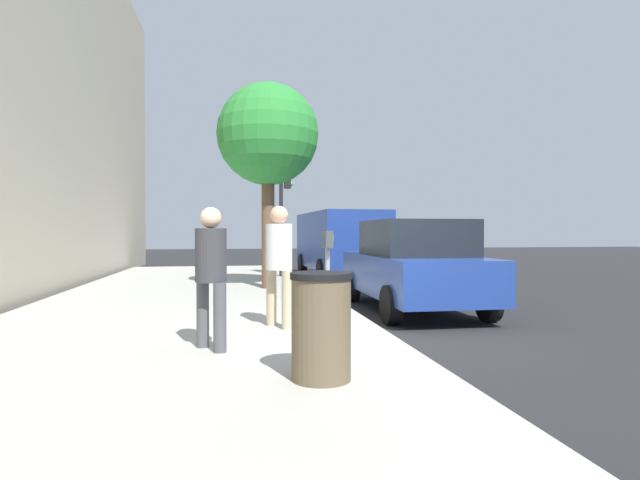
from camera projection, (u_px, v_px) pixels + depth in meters
name	position (u px, v px, depth m)	size (l,w,h in m)	color
ground_plane	(380.00, 337.00, 7.42)	(80.00, 80.00, 0.00)	#232326
sidewalk_slab	(168.00, 339.00, 6.91)	(28.00, 6.00, 0.15)	#A8A59E
parking_meter	(328.00, 257.00, 7.70)	(0.36, 0.12, 1.41)	gray
pedestrian_at_meter	(279.00, 256.00, 7.37)	(0.48, 0.39, 1.77)	tan
pedestrian_bystander	(211.00, 267.00, 5.96)	(0.45, 0.37, 1.69)	#47474C
parked_sedan_near	(413.00, 265.00, 9.89)	(4.42, 2.01, 1.77)	navy
parked_van_far	(339.00, 241.00, 16.66)	(5.26, 2.26, 2.18)	navy
street_tree	(268.00, 136.00, 12.51)	(2.51, 2.51, 5.07)	brown
traffic_signal	(284.00, 199.00, 15.95)	(0.24, 0.44, 3.60)	black
trash_bin	(321.00, 326.00, 4.76)	(0.59, 0.59, 1.01)	brown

